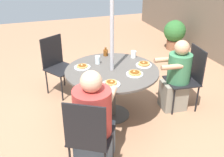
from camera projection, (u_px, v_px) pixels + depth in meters
ground_plane at (112, 114)px, 3.86m from camera, size 12.00×12.00×0.00m
patio_table at (112, 77)px, 3.59m from camera, size 1.27×1.27×0.72m
umbrella_pole at (112, 43)px, 3.37m from camera, size 0.05×0.05×2.21m
patio_chair_north at (57, 62)px, 4.27m from camera, size 0.60×0.60×0.94m
patio_chair_east at (89, 134)px, 2.62m from camera, size 0.60×0.60×0.94m
diner_east at (94, 124)px, 2.79m from camera, size 0.61×0.58×1.15m
patio_chair_south at (188, 75)px, 3.84m from camera, size 0.48×0.48×0.94m
diner_south at (176, 78)px, 3.83m from camera, size 0.38×0.52×1.07m
pancake_plate_a at (82, 67)px, 3.59m from camera, size 0.22×0.22×0.04m
pancake_plate_b at (144, 64)px, 3.65m from camera, size 0.22×0.22×0.06m
pancake_plate_c at (111, 84)px, 3.14m from camera, size 0.22×0.22×0.05m
pancake_plate_d at (92, 82)px, 3.17m from camera, size 0.22×0.22×0.06m
pancake_plate_e at (135, 73)px, 3.40m from camera, size 0.22×0.22×0.05m
syrup_bottle at (106, 52)px, 3.98m from camera, size 0.09×0.07×0.13m
coffee_cup at (133, 54)px, 3.91m from camera, size 0.08×0.08×0.10m
drinking_glass_a at (98, 60)px, 3.70m from camera, size 0.07×0.07×0.11m
potted_shrub at (174, 33)px, 6.20m from camera, size 0.51×0.51×0.70m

